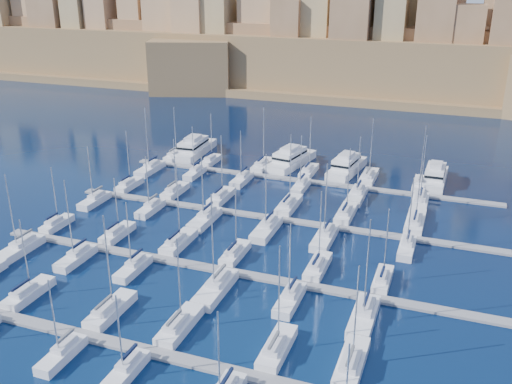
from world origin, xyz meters
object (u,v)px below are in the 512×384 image
at_px(motor_yacht_a, 194,148).
at_px(motor_yacht_b, 291,159).
at_px(motor_yacht_d, 435,176).
at_px(sailboat_2, 110,310).
at_px(motor_yacht_c, 346,166).
at_px(sailboat_4, 277,348).

relative_size(motor_yacht_a, motor_yacht_b, 0.99).
relative_size(motor_yacht_b, motor_yacht_d, 1.18).
relative_size(sailboat_2, motor_yacht_a, 0.83).
bearing_deg(motor_yacht_b, motor_yacht_c, -2.59).
distance_m(sailboat_4, motor_yacht_a, 84.10).
height_order(motor_yacht_c, motor_yacht_d, same).
bearing_deg(motor_yacht_a, motor_yacht_b, -0.31).
distance_m(motor_yacht_a, motor_yacht_c, 39.78).
bearing_deg(motor_yacht_a, motor_yacht_c, -1.10).
height_order(motor_yacht_a, motor_yacht_c, same).
relative_size(sailboat_4, motor_yacht_a, 0.82).
bearing_deg(sailboat_4, motor_yacht_d, 78.58).
xyz_separation_m(motor_yacht_b, motor_yacht_d, (33.69, -1.08, 0.00)).
bearing_deg(motor_yacht_d, motor_yacht_b, 178.17).
xyz_separation_m(sailboat_2, motor_yacht_d, (38.11, 69.26, 0.97)).
xyz_separation_m(sailboat_2, motor_yacht_a, (-21.58, 70.48, 0.97)).
xyz_separation_m(sailboat_4, motor_yacht_a, (-45.68, 70.61, 0.98)).
distance_m(sailboat_4, motor_yacht_b, 73.17).
bearing_deg(sailboat_4, motor_yacht_c, 94.83).
height_order(sailboat_4, motor_yacht_c, sailboat_4).
distance_m(motor_yacht_c, motor_yacht_d, 19.93).
relative_size(motor_yacht_a, motor_yacht_c, 1.08).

